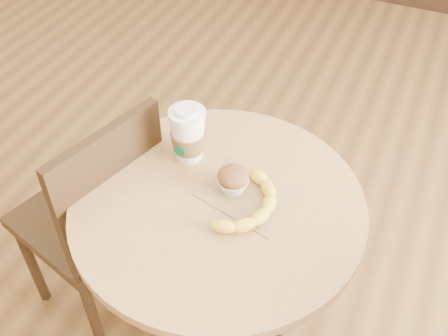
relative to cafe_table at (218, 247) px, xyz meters
name	(u,v)px	position (x,y,z in m)	size (l,w,h in m)	color
cafe_table	(218,247)	(0.00, 0.00, 0.00)	(0.76, 0.76, 0.75)	black
chair_left	(98,216)	(-0.42, 0.00, -0.06)	(0.49, 0.49, 0.89)	#312111
kraft_bag	(250,195)	(0.07, 0.05, 0.20)	(0.24, 0.18, 0.00)	olive
coffee_cup	(188,136)	(-0.14, 0.12, 0.27)	(0.10, 0.10, 0.17)	white
muffin	(233,180)	(0.02, 0.05, 0.24)	(0.08, 0.08, 0.07)	silver
banana	(253,204)	(0.09, 0.01, 0.22)	(0.14, 0.26, 0.03)	yellow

